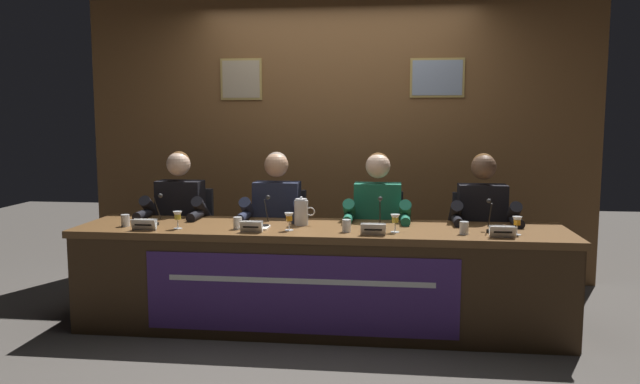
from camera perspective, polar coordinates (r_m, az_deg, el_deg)
ground_plane at (r=4.57m, az=0.00°, el=-12.29°), size 12.00×12.00×0.00m
wall_back_panelled at (r=5.72m, az=1.67°, el=4.90°), size 4.68×0.14×2.60m
conference_table at (r=4.32m, az=-0.21°, el=-6.48°), size 3.48×0.78×0.73m
chair_far_left at (r=5.26m, az=-12.30°, el=-4.88°), size 0.44×0.44×0.91m
panelist_far_left at (r=5.02m, az=-13.13°, el=-2.24°), size 0.51×0.48×1.24m
nameplate_far_left at (r=4.42m, az=-16.02°, el=-2.92°), size 0.17×0.06×0.08m
juice_glass_far_left at (r=4.41m, az=-13.08°, el=-2.24°), size 0.06×0.06×0.12m
water_cup_far_left at (r=4.62m, az=-17.62°, el=-2.59°), size 0.06×0.06×0.08m
microphone_far_left at (r=4.64m, az=-14.93°, el=-2.00°), size 0.06×0.17×0.22m
chair_center_left at (r=5.06m, az=-3.73°, el=-5.20°), size 0.44×0.44×0.91m
panelist_center_left at (r=4.81m, az=-4.18°, el=-2.47°), size 0.51×0.48×1.24m
nameplate_center_left at (r=4.19m, az=-6.40°, el=-3.21°), size 0.15×0.06×0.08m
juice_glass_center_left at (r=4.23m, az=-2.89°, el=-2.44°), size 0.06×0.06×0.12m
water_cup_center_left at (r=4.33m, az=-7.66°, el=-2.93°), size 0.06×0.06×0.08m
microphone_center_left at (r=4.40m, az=-5.05°, el=-2.25°), size 0.06×0.17×0.22m
chair_center_right at (r=4.97m, az=5.35°, el=-5.42°), size 0.44×0.44×0.91m
panelist_center_right at (r=4.73m, az=5.32°, el=-2.65°), size 0.51×0.48×1.24m
nameplate_center_right at (r=4.08m, az=4.96°, el=-3.47°), size 0.17×0.06×0.08m
juice_glass_center_right at (r=4.19m, az=6.99°, el=-2.58°), size 0.06×0.06×0.12m
water_cup_center_right at (r=4.19m, az=2.47°, el=-3.21°), size 0.06×0.06×0.08m
microphone_center_right at (r=4.32m, az=5.58°, el=-2.43°), size 0.06×0.17×0.22m
chair_far_right at (r=5.02m, az=14.49°, el=-5.50°), size 0.44×0.44×0.91m
panelist_far_right at (r=4.77m, az=14.91°, el=-2.76°), size 0.51×0.48×1.24m
nameplate_far_right at (r=4.15m, az=16.58°, el=-3.56°), size 0.17×0.06×0.08m
juice_glass_far_right at (r=4.27m, az=17.83°, el=-2.68°), size 0.06×0.06×0.12m
water_cup_far_right at (r=4.22m, az=13.23°, el=-3.32°), size 0.06×0.06×0.08m
microphone_far_right at (r=4.35m, az=15.52°, el=-2.60°), size 0.06×0.17×0.22m
water_pitcher_central at (r=4.45m, az=-1.74°, el=-1.87°), size 0.15×0.10×0.21m
document_stack_center_left at (r=4.35m, az=-6.14°, el=-3.28°), size 0.21×0.15×0.01m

